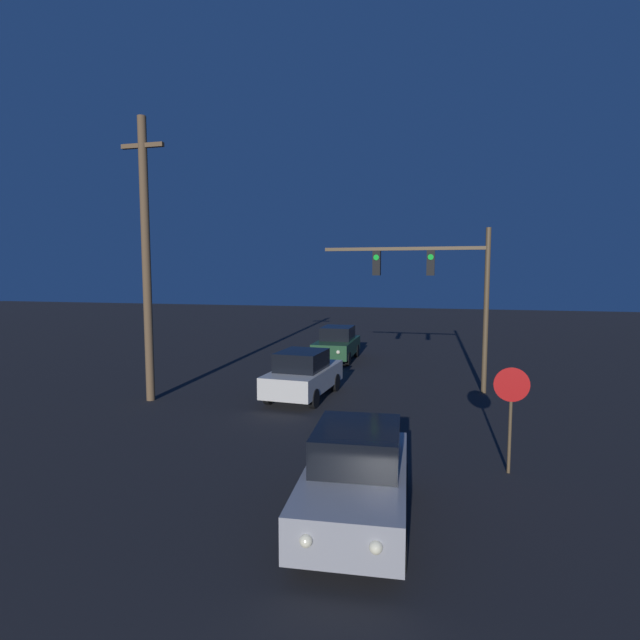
# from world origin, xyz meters

# --- Properties ---
(car_near) EXTENTS (1.96, 4.08, 1.63)m
(car_near) POSITION_xyz_m (1.91, 8.26, 0.81)
(car_near) COLOR #99999E
(car_near) RESTS_ON ground_plane
(car_mid) EXTENTS (1.94, 4.07, 1.63)m
(car_mid) POSITION_xyz_m (-1.32, 16.23, 0.81)
(car_mid) COLOR beige
(car_mid) RESTS_ON ground_plane
(car_far) EXTENTS (1.76, 4.01, 1.63)m
(car_far) POSITION_xyz_m (-1.73, 23.58, 0.81)
(car_far) COLOR #1E4728
(car_far) RESTS_ON ground_plane
(traffic_signal_mast) EXTENTS (5.88, 0.30, 5.81)m
(traffic_signal_mast) POSITION_xyz_m (3.13, 18.47, 3.94)
(traffic_signal_mast) COLOR brown
(traffic_signal_mast) RESTS_ON ground_plane
(stop_sign) EXTENTS (0.73, 0.07, 2.29)m
(stop_sign) POSITION_xyz_m (4.71, 11.13, 1.60)
(stop_sign) COLOR brown
(stop_sign) RESTS_ON ground_plane
(utility_pole) EXTENTS (1.49, 0.28, 9.22)m
(utility_pole) POSITION_xyz_m (-6.19, 14.67, 4.76)
(utility_pole) COLOR brown
(utility_pole) RESTS_ON ground_plane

